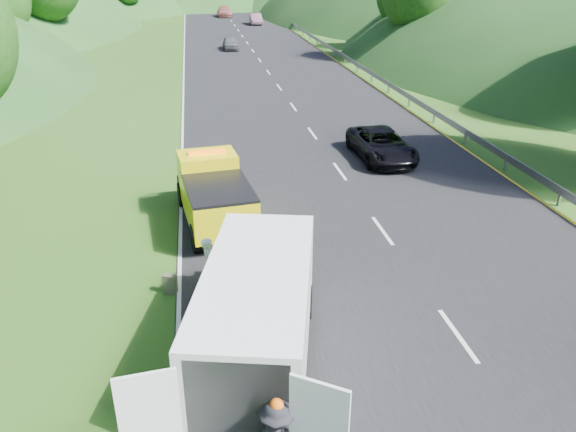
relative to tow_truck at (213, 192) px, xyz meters
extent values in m
plane|color=#38661E|center=(2.68, -5.64, -1.17)|extent=(320.00, 320.00, 0.00)
cube|color=black|center=(5.68, 34.36, -1.16)|extent=(14.00, 200.00, 0.02)
cube|color=gray|center=(12.98, 46.86, -1.17)|extent=(0.06, 140.00, 1.52)
cylinder|color=black|center=(-1.11, 1.70, -0.69)|extent=(0.44, 0.98, 0.94)
cylinder|color=black|center=(0.66, 1.93, -0.69)|extent=(0.44, 0.98, 0.94)
cylinder|color=black|center=(-0.65, -2.04, -0.69)|extent=(0.44, 0.98, 0.94)
cylinder|color=black|center=(1.13, -1.82, -0.69)|extent=(0.44, 0.98, 0.94)
cube|color=yellow|center=(-0.13, 1.02, 0.20)|extent=(2.20, 1.75, 1.79)
cube|color=yellow|center=(0.13, -1.08, -0.04)|extent=(2.45, 3.44, 1.23)
cube|color=black|center=(0.13, -1.08, 0.62)|extent=(2.45, 3.44, 0.09)
cube|color=black|center=(-0.27, 2.14, -0.32)|extent=(2.01, 1.35, 0.66)
cube|color=black|center=(-0.34, 2.70, -0.51)|extent=(1.99, 0.43, 0.47)
cube|color=yellow|center=(-0.31, 2.47, 0.29)|extent=(1.96, 0.97, 1.03)
cube|color=orange|center=(-0.13, 1.02, 1.14)|extent=(1.34, 0.40, 0.15)
cube|color=black|center=(-0.21, 1.67, 0.53)|extent=(1.79, 0.30, 0.85)
cylinder|color=black|center=(0.15, -5.72, -0.72)|extent=(0.53, 0.94, 0.88)
cylinder|color=black|center=(2.08, -6.18, -0.72)|extent=(0.53, 0.94, 0.88)
cylinder|color=black|center=(-0.73, -9.37, -0.72)|extent=(0.53, 0.94, 0.88)
cylinder|color=black|center=(1.20, -9.84, -0.72)|extent=(0.53, 0.94, 0.88)
cube|color=white|center=(0.65, -7.88, 0.33)|extent=(3.55, 6.12, 2.04)
cube|color=white|center=(1.36, -4.93, -0.12)|extent=(2.38, 1.48, 1.11)
cube|color=black|center=(1.31, -5.14, 0.77)|extent=(2.08, 0.84, 0.92)
cube|color=black|center=(-0.01, -10.62, 0.33)|extent=(1.85, 0.55, 1.77)
cube|color=white|center=(-1.53, -10.77, 0.33)|extent=(1.05, 0.18, 1.88)
cube|color=white|center=(1.27, -11.44, 0.33)|extent=(0.91, 0.64, 1.88)
imported|color=white|center=(-0.32, -4.62, -1.17)|extent=(0.48, 0.64, 1.69)
imported|color=tan|center=(1.15, -6.43, -1.17)|extent=(0.69, 0.65, 1.12)
cube|color=#4D4E3A|center=(-1.44, -4.47, -0.87)|extent=(0.41, 0.32, 0.59)
imported|color=black|center=(8.01, 5.77, -1.17)|extent=(2.39, 4.98, 1.37)
imported|color=#4A494E|center=(3.52, 41.58, -1.17)|extent=(1.51, 3.77, 1.28)
imported|color=#694653|center=(8.77, 65.13, -1.17)|extent=(1.54, 4.43, 1.46)
imported|color=#8F4D47|center=(5.10, 77.15, -1.17)|extent=(2.22, 5.47, 1.59)
camera|label=1|loc=(-0.38, -18.28, 7.43)|focal=35.00mm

